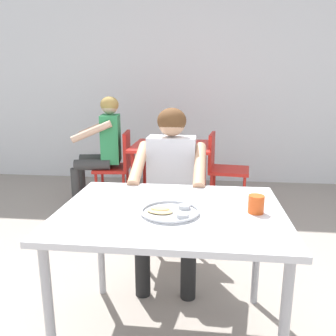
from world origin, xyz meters
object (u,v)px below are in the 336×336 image
chair_red_left (119,162)px  chair_foreground (173,200)px  drinking_cup (256,204)px  chair_red_right (222,165)px  diner_foreground (171,179)px  patron_background (103,141)px  thali_tray (170,211)px  table_background_red (171,152)px  table_foreground (171,223)px

chair_red_left → chair_foreground: bearing=-58.7°
drinking_cup → chair_red_right: 2.18m
diner_foreground → drinking_cup: bearing=-54.8°
chair_red_left → patron_background: bearing=-179.2°
chair_red_left → patron_background: (-0.17, -0.00, 0.25)m
chair_foreground → diner_foreground: (-0.00, -0.22, 0.23)m
drinking_cup → chair_red_right: size_ratio=0.10×
thali_tray → chair_red_left: bearing=110.7°
drinking_cup → chair_foreground: 1.08m
chair_red_left → patron_background: patron_background is taller
chair_foreground → chair_red_left: chair_red_left is taller
table_background_red → chair_foreground: bearing=-83.5°
table_foreground → drinking_cup: 0.43m
thali_tray → diner_foreground: size_ratio=0.24×
table_background_red → chair_red_right: bearing=-1.5°
drinking_cup → chair_red_left: (-1.25, 2.16, -0.31)m
diner_foreground → chair_red_left: 1.67m
chair_foreground → patron_background: 1.58m
table_background_red → drinking_cup: bearing=-73.8°
table_foreground → drinking_cup: drinking_cup is taller
table_background_red → chair_red_right: size_ratio=1.03×
diner_foreground → patron_background: patron_background is taller
table_foreground → patron_background: 2.38m
thali_tray → diner_foreground: (-0.08, 0.75, -0.05)m
table_foreground → thali_tray: 0.11m
table_foreground → patron_background: bearing=115.0°
chair_red_right → patron_background: (-1.36, 0.00, 0.25)m
diner_foreground → chair_red_left: diner_foreground is taller
drinking_cup → chair_foreground: drinking_cup is taller
table_foreground → table_background_red: (-0.22, 2.17, -0.06)m
thali_tray → table_foreground: bearing=93.2°
table_foreground → chair_red_left: 2.32m
thali_tray → diner_foreground: 0.75m
table_foreground → diner_foreground: (-0.07, 0.69, 0.04)m
thali_tray → chair_red_right: bearing=80.9°
patron_background → table_foreground: bearing=-65.0°
table_foreground → drinking_cup: bearing=-0.5°
table_background_red → chair_red_left: chair_red_left is taller
table_foreground → chair_foreground: bearing=94.6°
drinking_cup → table_background_red: size_ratio=0.10×
table_background_red → patron_background: bearing=-179.0°
chair_red_right → chair_foreground: bearing=-109.1°
table_background_red → chair_red_left: 0.63m
chair_red_left → patron_background: size_ratio=0.68×
table_foreground → chair_red_left: bearing=111.1°
table_foreground → chair_red_left: (-0.83, 2.15, -0.19)m
table_background_red → table_foreground: bearing=-84.3°
table_foreground → diner_foreground: 0.69m
chair_foreground → table_background_red: 1.28m
chair_foreground → patron_background: (-0.93, 1.25, 0.25)m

